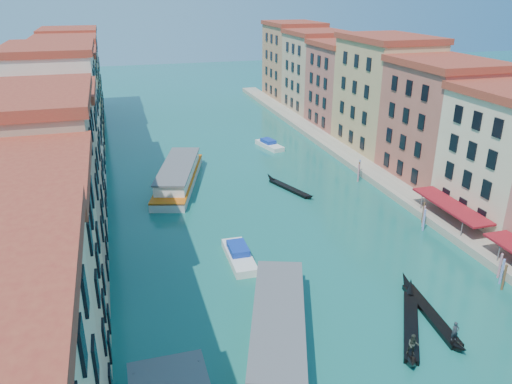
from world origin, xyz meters
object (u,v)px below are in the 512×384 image
vaporetto_near (278,328)px  gondola_right (411,325)px  vaporetto_far (178,175)px  gondola_fore (431,312)px

vaporetto_near → gondola_right: size_ratio=1.75×
vaporetto_far → gondola_right: size_ratio=1.88×
gondola_right → vaporetto_near: bearing=-157.0°
vaporetto_far → gondola_fore: bearing=-49.7°
gondola_fore → gondola_right: (-2.83, -1.18, 0.09)m
vaporetto_far → gondola_right: vaporetto_far is taller
gondola_right → gondola_fore: bearing=54.2°
gondola_fore → vaporetto_far: bearing=120.0°
gondola_right → vaporetto_far: bearing=141.3°
gondola_fore → gondola_right: size_ratio=1.06×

